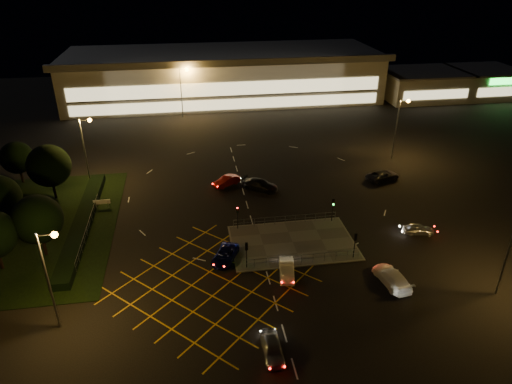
{
  "coord_description": "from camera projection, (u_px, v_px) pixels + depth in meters",
  "views": [
    {
      "loc": [
        -9.23,
        -45.6,
        29.93
      ],
      "look_at": [
        -0.82,
        7.73,
        2.0
      ],
      "focal_mm": 32.0,
      "sensor_mm": 36.0,
      "label": 1
    }
  ],
  "objects": [
    {
      "name": "car_circ_red",
      "position": [
        227.0,
        181.0,
        66.75
      ],
      "size": [
        4.36,
        3.47,
        1.39
      ],
      "primitive_type": "imported",
      "rotation": [
        0.0,
        0.0,
        5.27
      ],
      "color": "maroon",
      "rests_on": "ground"
    },
    {
      "name": "car_near_silver",
      "position": [
        272.0,
        348.0,
        38.27
      ],
      "size": [
        1.66,
        4.12,
        1.4
      ],
      "primitive_type": "imported",
      "rotation": [
        0.0,
        0.0,
        0.0
      ],
      "color": "silver",
      "rests_on": "ground"
    },
    {
      "name": "streetlight_nw",
      "position": [
        86.0,
        142.0,
        64.55
      ],
      "size": [
        1.78,
        0.56,
        10.03
      ],
      "color": "slate",
      "rests_on": "ground"
    },
    {
      "name": "pedestrian_island",
      "position": [
        293.0,
        242.0,
        53.53
      ],
      "size": [
        14.0,
        9.0,
        0.12
      ],
      "primitive_type": "cube",
      "color": "#4C4944",
      "rests_on": "ground"
    },
    {
      "name": "car_right_silver",
      "position": [
        418.0,
        229.0,
        55.08
      ],
      "size": [
        3.91,
        2.15,
        1.26
      ],
      "primitive_type": "imported",
      "rotation": [
        0.0,
        0.0,
        1.38
      ],
      "color": "silver",
      "rests_on": "ground"
    },
    {
      "name": "streetlight_ne",
      "position": [
        400.0,
        121.0,
        72.95
      ],
      "size": [
        1.78,
        0.56,
        10.03
      ],
      "color": "slate",
      "rests_on": "ground"
    },
    {
      "name": "streetlight_sw",
      "position": [
        50.0,
        268.0,
        38.51
      ],
      "size": [
        1.78,
        0.56,
        10.03
      ],
      "color": "slate",
      "rests_on": "ground"
    },
    {
      "name": "car_left_blue",
      "position": [
        225.0,
        255.0,
        50.29
      ],
      "size": [
        3.82,
        5.08,
        1.28
      ],
      "primitive_type": "imported",
      "rotation": [
        0.0,
        0.0,
        5.86
      ],
      "color": "#0C0F48",
      "rests_on": "ground"
    },
    {
      "name": "tree_e",
      "position": [
        38.0,
        219.0,
        49.3
      ],
      "size": [
        5.4,
        5.4,
        7.35
      ],
      "color": "black",
      "rests_on": "ground"
    },
    {
      "name": "car_far_dkgrey",
      "position": [
        260.0,
        185.0,
        65.48
      ],
      "size": [
        5.64,
        4.66,
        1.54
      ],
      "primitive_type": "imported",
      "rotation": [
        0.0,
        0.0,
        1.01
      ],
      "color": "black",
      "rests_on": "ground"
    },
    {
      "name": "streetlight_far_right",
      "position": [
        366.0,
        76.0,
        100.1
      ],
      "size": [
        1.78,
        0.56,
        10.03
      ],
      "color": "slate",
      "rests_on": "ground"
    },
    {
      "name": "signal_ne",
      "position": [
        333.0,
        205.0,
        56.8
      ],
      "size": [
        0.28,
        0.3,
        3.15
      ],
      "color": "black",
      "rests_on": "pedestrian_island"
    },
    {
      "name": "retail_unit_b",
      "position": [
        484.0,
        82.0,
        109.47
      ],
      "size": [
        14.8,
        14.8,
        6.35
      ],
      "color": "beige",
      "rests_on": "ground"
    },
    {
      "name": "signal_se",
      "position": [
        355.0,
        240.0,
        49.8
      ],
      "size": [
        0.28,
        0.3,
        3.15
      ],
      "rotation": [
        0.0,
        0.0,
        3.14
      ],
      "color": "black",
      "rests_on": "pedestrian_island"
    },
    {
      "name": "car_queue_white",
      "position": [
        287.0,
        270.0,
        47.83
      ],
      "size": [
        2.19,
        4.41,
        1.39
      ],
      "primitive_type": "imported",
      "rotation": [
        0.0,
        0.0,
        6.11
      ],
      "color": "silver",
      "rests_on": "ground"
    },
    {
      "name": "tree_c",
      "position": [
        49.0,
        166.0,
        61.17
      ],
      "size": [
        5.76,
        5.76,
        7.84
      ],
      "color": "black",
      "rests_on": "ground"
    },
    {
      "name": "signal_sw",
      "position": [
        246.0,
        250.0,
        48.14
      ],
      "size": [
        0.28,
        0.3,
        3.15
      ],
      "rotation": [
        0.0,
        0.0,
        3.14
      ],
      "color": "black",
      "rests_on": "pedestrian_island"
    },
    {
      "name": "grass_verge",
      "position": [
        42.0,
        228.0,
        56.41
      ],
      "size": [
        18.0,
        30.0,
        0.08
      ],
      "primitive_type": "cube",
      "color": "black",
      "rests_on": "ground"
    },
    {
      "name": "retail_unit_a",
      "position": [
        422.0,
        84.0,
        107.28
      ],
      "size": [
        18.8,
        14.8,
        6.35
      ],
      "color": "beige",
      "rests_on": "ground"
    },
    {
      "name": "ground",
      "position": [
        273.0,
        235.0,
        55.04
      ],
      "size": [
        180.0,
        180.0,
        0.0
      ],
      "primitive_type": "plane",
      "color": "black",
      "rests_on": "ground"
    },
    {
      "name": "car_east_grey",
      "position": [
        383.0,
        176.0,
        68.28
      ],
      "size": [
        5.72,
        3.88,
        1.45
      ],
      "primitive_type": "imported",
      "rotation": [
        0.0,
        0.0,
        1.88
      ],
      "color": "black",
      "rests_on": "ground"
    },
    {
      "name": "hedge",
      "position": [
        83.0,
        222.0,
        56.89
      ],
      "size": [
        2.0,
        26.0,
        1.0
      ],
      "primitive_type": "cube",
      "color": "black",
      "rests_on": "ground"
    },
    {
      "name": "car_approach_white",
      "position": [
        392.0,
        277.0,
        46.6
      ],
      "size": [
        2.85,
        5.5,
        1.52
      ],
      "primitive_type": "imported",
      "rotation": [
        0.0,
        0.0,
        3.28
      ],
      "color": "white",
      "rests_on": "ground"
    },
    {
      "name": "tree_d",
      "position": [
        17.0,
        158.0,
        66.03
      ],
      "size": [
        4.68,
        4.68,
        6.37
      ],
      "color": "black",
      "rests_on": "ground"
    },
    {
      "name": "signal_nw",
      "position": [
        237.0,
        213.0,
        55.14
      ],
      "size": [
        0.28,
        0.3,
        3.15
      ],
      "color": "black",
      "rests_on": "pedestrian_island"
    },
    {
      "name": "streetlight_far_left",
      "position": [
        183.0,
        86.0,
        92.81
      ],
      "size": [
        1.78,
        0.56,
        10.03
      ],
      "color": "slate",
      "rests_on": "ground"
    },
    {
      "name": "supermarket",
      "position": [
        223.0,
        74.0,
        106.95
      ],
      "size": [
        72.0,
        26.5,
        10.5
      ],
      "color": "beige",
      "rests_on": "ground"
    }
  ]
}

